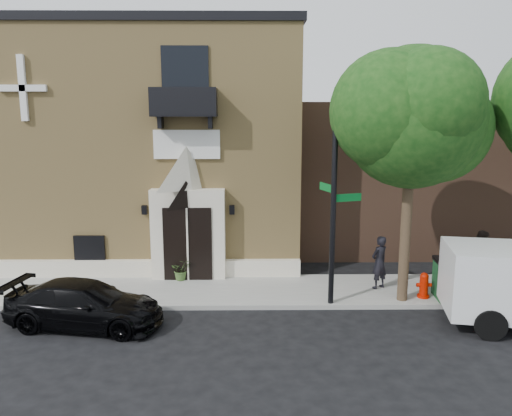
{
  "coord_description": "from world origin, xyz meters",
  "views": [
    {
      "loc": [
        1.22,
        -14.49,
        5.91
      ],
      "look_at": [
        1.39,
        2.0,
        2.82
      ],
      "focal_mm": 35.0,
      "sensor_mm": 36.0,
      "label": 1
    }
  ],
  "objects": [
    {
      "name": "ground",
      "position": [
        0.0,
        0.0,
        0.0
      ],
      "size": [
        120.0,
        120.0,
        0.0
      ],
      "primitive_type": "plane",
      "color": "black",
      "rests_on": "ground"
    },
    {
      "name": "planter",
      "position": [
        -1.25,
        2.46,
        0.53
      ],
      "size": [
        0.79,
        0.72,
        0.76
      ],
      "primitive_type": "imported",
      "rotation": [
        0.0,
        0.0,
        0.21
      ],
      "color": "#43652C",
      "rests_on": "sidewalk"
    },
    {
      "name": "black_sedan",
      "position": [
        -3.48,
        -1.11,
        0.64
      ],
      "size": [
        4.67,
        2.48,
        1.29
      ],
      "primitive_type": "imported",
      "rotation": [
        0.0,
        0.0,
        1.41
      ],
      "color": "black",
      "rests_on": "ground"
    },
    {
      "name": "pedestrian_near",
      "position": [
        5.52,
        1.53,
        1.05
      ],
      "size": [
        0.79,
        0.73,
        1.8
      ],
      "primitive_type": "imported",
      "rotation": [
        0.0,
        0.0,
        3.74
      ],
      "color": "black",
      "rests_on": "sidewalk"
    },
    {
      "name": "sidewalk",
      "position": [
        1.0,
        1.5,
        0.07
      ],
      "size": [
        42.0,
        3.0,
        0.15
      ],
      "primitive_type": "cube",
      "color": "gray",
      "rests_on": "ground"
    },
    {
      "name": "fire_hydrant",
      "position": [
        6.74,
        0.64,
        0.55
      ],
      "size": [
        0.47,
        0.37,
        0.82
      ],
      "color": "#AE1200",
      "rests_on": "sidewalk"
    },
    {
      "name": "neighbour_building",
      "position": [
        12.0,
        9.0,
        3.2
      ],
      "size": [
        18.0,
        8.0,
        6.4
      ],
      "primitive_type": "cube",
      "color": "brown",
      "rests_on": "ground"
    },
    {
      "name": "pedestrian_far",
      "position": [
        9.19,
        2.05,
        1.08
      ],
      "size": [
        0.74,
        0.93,
        1.86
      ],
      "primitive_type": "imported",
      "rotation": [
        0.0,
        0.0,
        1.53
      ],
      "color": "black",
      "rests_on": "sidewalk"
    },
    {
      "name": "dumpster",
      "position": [
        8.05,
        0.51,
        0.79
      ],
      "size": [
        2.02,
        1.25,
        1.27
      ],
      "rotation": [
        0.0,
        0.0,
        -0.08
      ],
      "color": "#0F391A",
      "rests_on": "sidewalk"
    },
    {
      "name": "street_tree_left",
      "position": [
        6.03,
        0.35,
        5.87
      ],
      "size": [
        4.97,
        4.38,
        7.77
      ],
      "color": "#38281C",
      "rests_on": "sidewalk"
    },
    {
      "name": "church",
      "position": [
        -2.99,
        7.95,
        4.63
      ],
      "size": [
        12.2,
        11.01,
        9.3
      ],
      "color": "tan",
      "rests_on": "ground"
    },
    {
      "name": "street_sign",
      "position": [
        3.71,
        0.23,
        3.36
      ],
      "size": [
        1.19,
        0.98,
        6.38
      ],
      "rotation": [
        0.0,
        0.0,
        0.31
      ],
      "color": "black",
      "rests_on": "sidewalk"
    }
  ]
}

